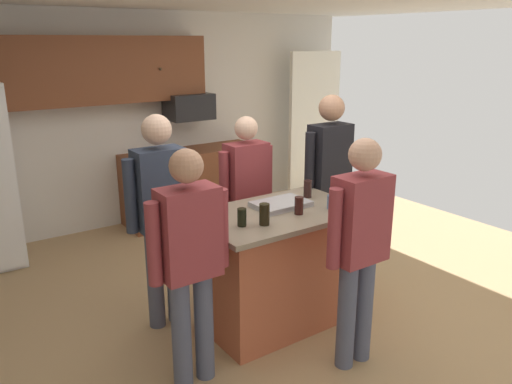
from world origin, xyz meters
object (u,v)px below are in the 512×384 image
(glass_short_whisky, at_px, (242,217))
(serving_tray, at_px, (281,204))
(person_guest_left, at_px, (360,240))
(mug_blue_stoneware, at_px, (333,202))
(glass_stout_tall, at_px, (264,214))
(microwave_over_range, at_px, (189,107))
(person_host_foreground, at_px, (246,190))
(kitchen_island, at_px, (277,267))
(glass_pilsner, at_px, (308,189))
(glass_dark_ale, at_px, (299,206))
(person_elder_center, at_px, (190,255))
(person_guest_right, at_px, (161,208))
(person_guest_by_door, at_px, (329,175))

(glass_short_whisky, relative_size, serving_tray, 0.30)
(person_guest_left, distance_m, serving_tray, 0.84)
(mug_blue_stoneware, relative_size, glass_stout_tall, 0.83)
(person_guest_left, height_order, glass_short_whisky, person_guest_left)
(microwave_over_range, height_order, glass_short_whisky, microwave_over_range)
(person_guest_left, xyz_separation_m, person_host_foreground, (0.08, 1.51, -0.03))
(kitchen_island, xyz_separation_m, mug_blue_stoneware, (0.40, -0.20, 0.53))
(glass_pilsner, bearing_deg, person_guest_left, -108.73)
(mug_blue_stoneware, xyz_separation_m, glass_short_whisky, (-0.81, 0.08, 0.01))
(serving_tray, bearing_deg, glass_pilsner, 12.18)
(glass_dark_ale, xyz_separation_m, glass_short_whisky, (-0.50, 0.03, -0.00))
(glass_pilsner, relative_size, glass_short_whisky, 1.12)
(kitchen_island, height_order, serving_tray, serving_tray)
(glass_pilsner, distance_m, serving_tray, 0.35)
(person_elder_center, height_order, glass_short_whisky, person_elder_center)
(person_elder_center, relative_size, glass_dark_ale, 11.88)
(person_guest_right, bearing_deg, glass_short_whisky, -26.94)
(person_host_foreground, xyz_separation_m, glass_short_whisky, (-0.62, -0.86, 0.11))
(kitchen_island, relative_size, glass_dark_ale, 9.57)
(kitchen_island, height_order, person_guest_by_door, person_guest_by_door)
(glass_pilsner, height_order, serving_tray, glass_pilsner)
(glass_pilsner, xyz_separation_m, glass_dark_ale, (-0.34, -0.30, -0.01))
(person_guest_right, xyz_separation_m, glass_dark_ale, (0.85, -0.65, 0.03))
(person_guest_by_door, distance_m, person_host_foreground, 0.78)
(glass_stout_tall, bearing_deg, person_guest_by_door, 26.14)
(person_host_foreground, distance_m, person_guest_right, 1.00)
(kitchen_island, height_order, glass_pilsner, glass_pilsner)
(person_guest_by_door, distance_m, mug_blue_stoneware, 0.75)
(microwave_over_range, distance_m, glass_stout_tall, 3.10)
(serving_tray, bearing_deg, glass_stout_tall, -143.42)
(person_guest_right, xyz_separation_m, person_elder_center, (-0.17, -0.80, -0.07))
(person_guest_right, xyz_separation_m, serving_tray, (0.85, -0.42, -0.01))
(person_guest_right, bearing_deg, mug_blue_stoneware, 2.32)
(microwave_over_range, xyz_separation_m, kitchen_island, (-0.67, -2.74, -0.96))
(microwave_over_range, distance_m, mug_blue_stoneware, 2.98)
(person_guest_right, bearing_deg, glass_stout_tall, -20.78)
(microwave_over_range, bearing_deg, person_host_foreground, -103.15)
(person_guest_by_door, xyz_separation_m, glass_dark_ale, (-0.79, -0.52, -0.01))
(person_guest_by_door, relative_size, mug_blue_stoneware, 13.60)
(glass_pilsner, relative_size, glass_dark_ale, 1.07)
(person_host_foreground, distance_m, glass_dark_ale, 0.91)
(person_guest_by_door, height_order, person_guest_left, person_guest_by_door)
(kitchen_island, relative_size, person_elder_center, 0.80)
(glass_stout_tall, bearing_deg, microwave_over_range, 72.30)
(glass_dark_ale, height_order, glass_stout_tall, glass_stout_tall)
(glass_stout_tall, xyz_separation_m, glass_short_whisky, (-0.15, 0.07, -0.01))
(person_guest_by_door, xyz_separation_m, glass_stout_tall, (-1.14, -0.56, 0.01))
(person_guest_right, distance_m, mug_blue_stoneware, 1.35)
(glass_stout_tall, relative_size, serving_tray, 0.36)
(person_guest_left, bearing_deg, person_guest_by_door, -42.74)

